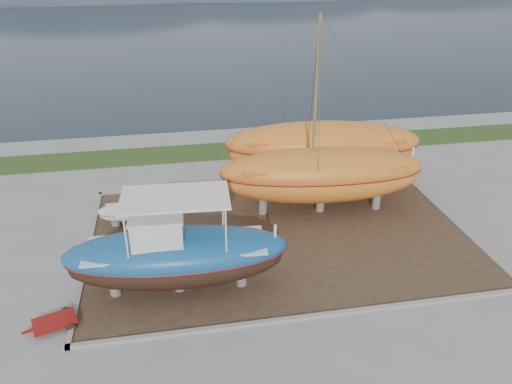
{
  "coord_description": "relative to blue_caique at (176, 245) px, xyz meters",
  "views": [
    {
      "loc": [
        -4.91,
        -16.44,
        12.96
      ],
      "look_at": [
        -1.18,
        4.0,
        2.52
      ],
      "focal_mm": 35.0,
      "sensor_mm": 36.0,
      "label": 1
    }
  ],
  "objects": [
    {
      "name": "white_dinghy",
      "position": [
        -1.88,
        5.99,
        -1.59
      ],
      "size": [
        3.87,
        1.7,
        1.13
      ],
      "primitive_type": null,
      "rotation": [
        0.0,
        0.0,
        0.08
      ],
      "color": "silver",
      "rests_on": "dirt_patch"
    },
    {
      "name": "dirt_patch",
      "position": [
        5.03,
        3.45,
        -2.19
      ],
      "size": [
        18.0,
        12.0,
        0.06
      ],
      "primitive_type": "cube",
      "color": "#422D1E",
      "rests_on": "ground"
    },
    {
      "name": "orange_bare_hull",
      "position": [
        8.73,
        8.7,
        -0.31
      ],
      "size": [
        11.6,
        4.79,
        3.69
      ],
      "primitive_type": null,
      "rotation": [
        0.0,
        0.0,
        -0.13
      ],
      "color": "orange",
      "rests_on": "dirt_patch"
    },
    {
      "name": "ground",
      "position": [
        5.03,
        -0.55,
        -2.22
      ],
      "size": [
        140.0,
        140.0,
        0.0
      ],
      "primitive_type": "plane",
      "color": "gray",
      "rests_on": "ground"
    },
    {
      "name": "grass_strip",
      "position": [
        5.03,
        14.95,
        -2.18
      ],
      "size": [
        44.0,
        3.0,
        0.08
      ],
      "primitive_type": "cube",
      "color": "#284219",
      "rests_on": "ground"
    },
    {
      "name": "curb_frame",
      "position": [
        5.03,
        3.45,
        -2.14
      ],
      "size": [
        18.6,
        12.6,
        0.15
      ],
      "primitive_type": null,
      "color": "gray",
      "rests_on": "ground"
    },
    {
      "name": "blue_caique",
      "position": [
        0.0,
        0.0,
        0.0
      ],
      "size": [
        9.11,
        3.29,
        4.31
      ],
      "primitive_type": null,
      "rotation": [
        0.0,
        0.0,
        -0.05
      ],
      "color": "#175593",
      "rests_on": "dirt_patch"
    },
    {
      "name": "orange_sailboat",
      "position": [
        7.7,
        5.49,
        2.88
      ],
      "size": [
        10.89,
        4.01,
        10.07
      ],
      "primitive_type": null,
      "rotation": [
        0.0,
        0.0,
        -0.08
      ],
      "color": "orange",
      "rests_on": "dirt_patch"
    },
    {
      "name": "red_trailer",
      "position": [
        -4.69,
        -1.41,
        -2.05
      ],
      "size": [
        2.56,
        1.83,
        0.33
      ],
      "primitive_type": null,
      "rotation": [
        0.0,
        0.0,
        0.32
      ],
      "color": "maroon",
      "rests_on": "ground"
    },
    {
      "name": "sea",
      "position": [
        5.03,
        69.45,
        -2.22
      ],
      "size": [
        260.0,
        100.0,
        0.04
      ],
      "primitive_type": null,
      "color": "#192533",
      "rests_on": "ground"
    }
  ]
}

